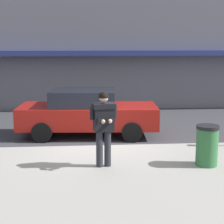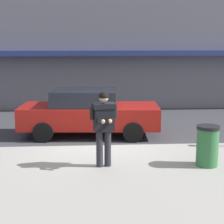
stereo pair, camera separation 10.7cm
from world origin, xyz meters
TOP-DOWN VIEW (x-y plane):
  - ground_plane at (0.00, 0.00)m, footprint 80.00×80.00m
  - sidewalk at (1.00, -2.85)m, footprint 32.00×5.30m
  - curb_paint_line at (1.00, 0.05)m, footprint 28.00×0.12m
  - parked_sedan_mid at (-0.34, 1.55)m, footprint 4.61×2.16m
  - man_texting_on_phone at (-0.00, -2.08)m, footprint 0.64×0.62m
  - trash_bin at (2.47, -2.18)m, footprint 0.55×0.55m

SIDE VIEW (x-z plane):
  - ground_plane at x=0.00m, z-range 0.00..0.00m
  - curb_paint_line at x=1.00m, z-range 0.00..0.01m
  - sidewalk at x=1.00m, z-range 0.00..0.14m
  - trash_bin at x=2.47m, z-range 0.14..1.12m
  - parked_sedan_mid at x=-0.34m, z-range 0.02..1.56m
  - man_texting_on_phone at x=0.00m, z-range 0.35..2.15m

